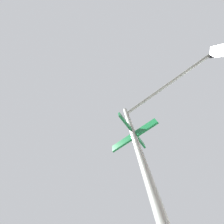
# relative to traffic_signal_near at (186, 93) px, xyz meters

# --- Properties ---
(traffic_signal_near) EXTENTS (2.05, 3.19, 5.01)m
(traffic_signal_near) POSITION_rel_traffic_signal_near_xyz_m (0.00, 0.00, 0.00)
(traffic_signal_near) COLOR slate
(traffic_signal_near) RESTS_ON ground_plane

